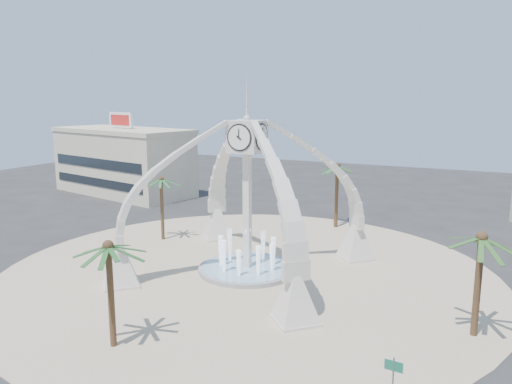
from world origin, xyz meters
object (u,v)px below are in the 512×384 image
at_px(fountain, 247,268).
at_px(palm_west, 161,180).
at_px(clock_tower, 247,194).
at_px(palm_east, 482,239).
at_px(street_sign, 393,372).
at_px(palm_south, 108,247).
at_px(palm_north, 337,167).

xyz_separation_m(fountain, palm_west, (-11.84, 4.47, 5.76)).
height_order(clock_tower, palm_east, clock_tower).
bearing_deg(street_sign, palm_south, -170.82).
distance_m(clock_tower, palm_west, 12.66).
relative_size(palm_east, palm_west, 1.01).
bearing_deg(fountain, palm_east, -12.72).
distance_m(clock_tower, fountain, 6.20).
relative_size(clock_tower, palm_west, 2.63).
bearing_deg(street_sign, fountain, 141.66).
xyz_separation_m(palm_east, street_sign, (-2.96, -9.27, -4.26)).
height_order(clock_tower, palm_north, clock_tower).
bearing_deg(fountain, palm_west, 159.31).
relative_size(palm_west, palm_north, 0.89).
relative_size(fountain, street_sign, 3.24).
bearing_deg(palm_north, palm_south, -95.99).
xyz_separation_m(palm_west, palm_north, (14.00, 12.38, 0.67)).
xyz_separation_m(palm_east, palm_west, (-29.10, 8.37, 0.02)).
height_order(fountain, street_sign, fountain).
distance_m(palm_north, street_sign, 32.77).
height_order(fountain, palm_east, palm_east).
xyz_separation_m(fountain, palm_east, (17.27, -3.90, 5.74)).
relative_size(palm_east, palm_south, 1.03).
bearing_deg(clock_tower, palm_west, 159.31).
relative_size(fountain, palm_east, 1.16).
xyz_separation_m(palm_east, palm_south, (-18.39, -10.59, -0.12)).
bearing_deg(palm_east, palm_west, 163.96).
relative_size(palm_east, street_sign, 2.81).
bearing_deg(clock_tower, palm_north, 82.68).
xyz_separation_m(palm_south, street_sign, (15.44, 1.32, -4.14)).
bearing_deg(palm_west, fountain, -20.69).
bearing_deg(palm_south, palm_east, 29.94).
xyz_separation_m(palm_west, palm_south, (10.71, -18.96, -0.15)).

